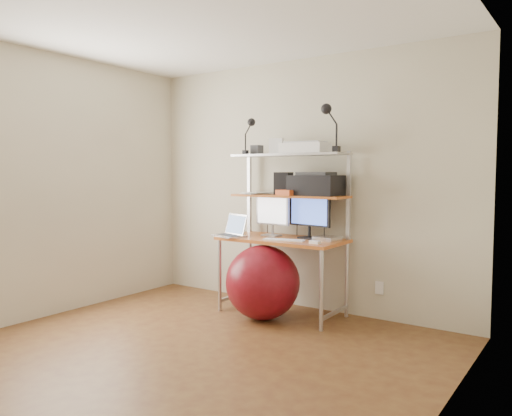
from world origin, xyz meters
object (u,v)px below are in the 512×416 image
Objects in this scene: monitor_silver at (272,213)px; printer at (316,185)px; laptop at (232,232)px; monitor_black at (309,214)px; exercise_ball at (263,282)px.

printer is (0.45, 0.07, 0.29)m from monitor_silver.
printer is (0.76, 0.31, 0.47)m from laptop.
monitor_silver is at bearing -165.40° from monitor_black.
monitor_black is 0.29m from printer.
monitor_silver is at bearing 56.79° from laptop.
exercise_ball is at bearing -129.22° from printer.
monitor_silver is 0.90× the size of monitor_black.
printer is at bearing 49.72° from exercise_ball.
exercise_ball is at bearing 6.90° from laptop.
printer is at bearing 41.12° from laptop.
exercise_ball is (-0.29, -0.37, -0.63)m from monitor_black.
laptop reaches higher than exercise_ball.
monitor_silver is 0.71m from exercise_ball.
printer reaches higher than monitor_black.
monitor_black reaches higher than exercise_ball.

